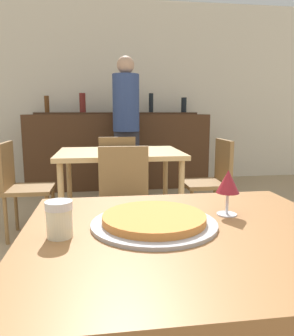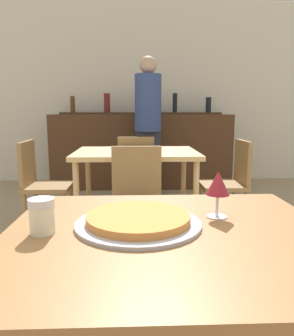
{
  "view_description": "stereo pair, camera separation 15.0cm",
  "coord_description": "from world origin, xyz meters",
  "px_view_note": "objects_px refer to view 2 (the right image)",
  "views": [
    {
      "loc": [
        -0.25,
        -0.92,
        1.1
      ],
      "look_at": [
        -0.05,
        0.55,
        0.85
      ],
      "focal_mm": 35.0,
      "sensor_mm": 36.0,
      "label": 1
    },
    {
      "loc": [
        -0.1,
        -0.93,
        1.1
      ],
      "look_at": [
        -0.05,
        0.55,
        0.85
      ],
      "focal_mm": 35.0,
      "sensor_mm": 36.0,
      "label": 2
    }
  ],
  "objects_px": {
    "chair_far_side_back": "(136,169)",
    "chair_far_side_left": "(40,180)",
    "chair_far_side_right": "(231,179)",
    "cheese_shaker": "(42,216)",
    "pizza_tray": "(138,220)",
    "person_standing": "(148,122)",
    "wine_glass": "(218,185)",
    "chair_far_side_front": "(137,195)"
  },
  "relations": [
    {
      "from": "wine_glass",
      "to": "chair_far_side_front",
      "type": "bearing_deg",
      "value": 101.44
    },
    {
      "from": "chair_far_side_back",
      "to": "chair_far_side_right",
      "type": "bearing_deg",
      "value": 146.7
    },
    {
      "from": "chair_far_side_right",
      "to": "pizza_tray",
      "type": "height_order",
      "value": "chair_far_side_right"
    },
    {
      "from": "chair_far_side_left",
      "to": "chair_far_side_right",
      "type": "relative_size",
      "value": 1.0
    },
    {
      "from": "chair_far_side_back",
      "to": "chair_far_side_right",
      "type": "height_order",
      "value": "same"
    },
    {
      "from": "wine_glass",
      "to": "cheese_shaker",
      "type": "bearing_deg",
      "value": -166.85
    },
    {
      "from": "chair_far_side_left",
      "to": "person_standing",
      "type": "height_order",
      "value": "person_standing"
    },
    {
      "from": "chair_far_side_back",
      "to": "cheese_shaker",
      "type": "height_order",
      "value": "cheese_shaker"
    },
    {
      "from": "chair_far_side_left",
      "to": "person_standing",
      "type": "xyz_separation_m",
      "value": [
        1.04,
        1.32,
        0.49
      ]
    },
    {
      "from": "chair_far_side_front",
      "to": "wine_glass",
      "type": "xyz_separation_m",
      "value": [
        0.26,
        -1.3,
        0.37
      ]
    },
    {
      "from": "cheese_shaker",
      "to": "person_standing",
      "type": "bearing_deg",
      "value": 82.28
    },
    {
      "from": "person_standing",
      "to": "pizza_tray",
      "type": "bearing_deg",
      "value": -92.94
    },
    {
      "from": "chair_far_side_back",
      "to": "chair_far_side_left",
      "type": "bearing_deg",
      "value": 33.3
    },
    {
      "from": "person_standing",
      "to": "chair_far_side_right",
      "type": "bearing_deg",
      "value": -61.58
    },
    {
      "from": "chair_far_side_front",
      "to": "chair_far_side_right",
      "type": "relative_size",
      "value": 1.0
    },
    {
      "from": "chair_far_side_back",
      "to": "pizza_tray",
      "type": "height_order",
      "value": "chair_far_side_back"
    },
    {
      "from": "chair_far_side_front",
      "to": "pizza_tray",
      "type": "bearing_deg",
      "value": -90.23
    },
    {
      "from": "pizza_tray",
      "to": "chair_far_side_left",
      "type": "bearing_deg",
      "value": 114.02
    },
    {
      "from": "person_standing",
      "to": "chair_far_side_front",
      "type": "bearing_deg",
      "value": -94.9
    },
    {
      "from": "chair_far_side_right",
      "to": "cheese_shaker",
      "type": "relative_size",
      "value": 8.0
    },
    {
      "from": "pizza_tray",
      "to": "person_standing",
      "type": "height_order",
      "value": "person_standing"
    },
    {
      "from": "wine_glass",
      "to": "chair_far_side_back",
      "type": "bearing_deg",
      "value": 96.14
    },
    {
      "from": "chair_far_side_right",
      "to": "pizza_tray",
      "type": "distance_m",
      "value": 2.16
    },
    {
      "from": "chair_far_side_back",
      "to": "chair_far_side_right",
      "type": "distance_m",
      "value": 1.05
    },
    {
      "from": "chair_far_side_front",
      "to": "chair_far_side_back",
      "type": "height_order",
      "value": "same"
    },
    {
      "from": "chair_far_side_left",
      "to": "cheese_shaker",
      "type": "height_order",
      "value": "cheese_shaker"
    },
    {
      "from": "cheese_shaker",
      "to": "wine_glass",
      "type": "relative_size",
      "value": 0.67
    },
    {
      "from": "chair_far_side_front",
      "to": "pizza_tray",
      "type": "xyz_separation_m",
      "value": [
        -0.01,
        -1.38,
        0.27
      ]
    },
    {
      "from": "chair_far_side_front",
      "to": "wine_glass",
      "type": "height_order",
      "value": "wine_glass"
    },
    {
      "from": "chair_far_side_back",
      "to": "person_standing",
      "type": "bearing_deg",
      "value": -102.34
    },
    {
      "from": "chair_far_side_left",
      "to": "person_standing",
      "type": "distance_m",
      "value": 1.75
    },
    {
      "from": "pizza_tray",
      "to": "cheese_shaker",
      "type": "distance_m",
      "value": 0.29
    },
    {
      "from": "chair_far_side_right",
      "to": "cheese_shaker",
      "type": "bearing_deg",
      "value": -30.1
    },
    {
      "from": "chair_far_side_right",
      "to": "pizza_tray",
      "type": "xyz_separation_m",
      "value": [
        -0.88,
        -1.95,
        0.27
      ]
    },
    {
      "from": "chair_far_side_back",
      "to": "chair_far_side_left",
      "type": "xyz_separation_m",
      "value": [
        -0.88,
        -0.58,
        0.0
      ]
    },
    {
      "from": "chair_far_side_left",
      "to": "pizza_tray",
      "type": "distance_m",
      "value": 2.16
    },
    {
      "from": "chair_far_side_right",
      "to": "person_standing",
      "type": "xyz_separation_m",
      "value": [
        -0.71,
        1.32,
        0.49
      ]
    },
    {
      "from": "person_standing",
      "to": "wine_glass",
      "type": "xyz_separation_m",
      "value": [
        0.1,
        -3.2,
        -0.12
      ]
    },
    {
      "from": "chair_far_side_left",
      "to": "chair_far_side_right",
      "type": "xyz_separation_m",
      "value": [
        1.75,
        0.0,
        0.0
      ]
    },
    {
      "from": "wine_glass",
      "to": "person_standing",
      "type": "bearing_deg",
      "value": 91.82
    },
    {
      "from": "chair_far_side_right",
      "to": "wine_glass",
      "type": "relative_size",
      "value": 5.33
    },
    {
      "from": "chair_far_side_right",
      "to": "cheese_shaker",
      "type": "xyz_separation_m",
      "value": [
        -1.16,
        -2.01,
        0.31
      ]
    }
  ]
}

